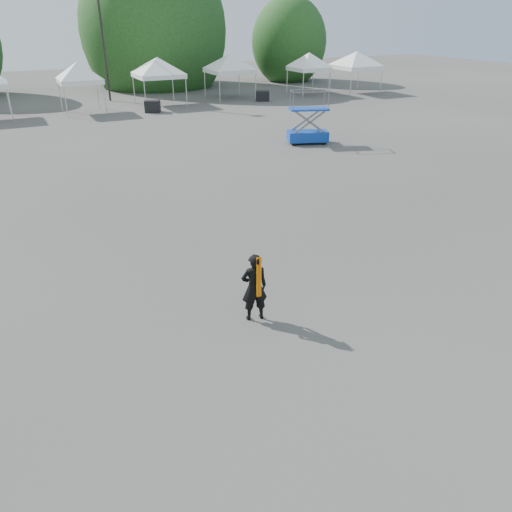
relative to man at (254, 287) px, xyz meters
name	(u,v)px	position (x,y,z in m)	size (l,w,h in m)	color
ground	(269,292)	(0.86, 0.89, -0.80)	(120.00, 120.00, 0.00)	#474442
light_pole_east	(101,23)	(3.86, 32.89, 4.72)	(0.60, 0.25, 9.80)	black
tree_mid_e	(154,30)	(9.86, 39.89, 4.04)	(5.12, 5.12, 7.79)	#382314
tree_far_e	(289,42)	(22.86, 37.89, 2.83)	(3.84, 3.84, 5.84)	#382314
tent_e	(78,66)	(1.12, 28.30, 2.26)	(3.85, 3.85, 3.88)	silver
tent_f	(157,61)	(6.82, 29.23, 2.26)	(4.63, 4.63, 3.88)	silver
tent_g	(229,58)	(12.80, 29.85, 2.26)	(4.63, 4.63, 3.88)	silver
tent_h	(309,56)	(19.29, 28.43, 2.26)	(3.92, 3.92, 3.88)	silver
tent_extra_8	(357,55)	(23.64, 27.89, 2.26)	(4.69, 4.69, 3.88)	silver
man	(254,287)	(0.00, 0.00, 0.00)	(0.64, 0.49, 1.59)	black
scissor_lift	(308,117)	(10.01, 13.73, 0.55)	(2.29, 1.67, 2.66)	#0C39A2
crate_mid	(153,106)	(5.40, 26.42, -0.40)	(1.02, 0.79, 0.79)	black
crate_east	(263,96)	(14.47, 27.38, -0.42)	(0.96, 0.75, 0.75)	black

